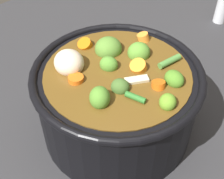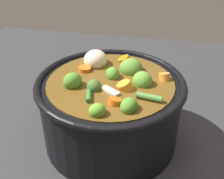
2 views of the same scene
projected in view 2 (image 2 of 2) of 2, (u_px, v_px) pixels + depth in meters
ground_plane at (111, 137)px, 0.56m from camera, size 1.10×1.10×0.00m
cooking_pot at (111, 108)px, 0.52m from camera, size 0.27×0.27×0.16m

